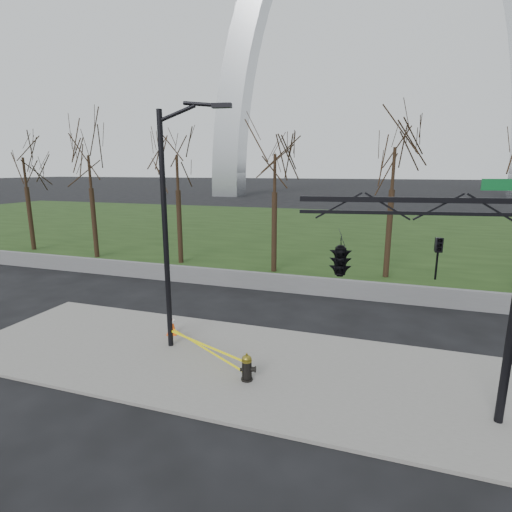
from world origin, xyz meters
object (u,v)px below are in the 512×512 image
(street_light, at_px, (171,216))
(traffic_signal_mast, at_px, (373,257))
(fire_hydrant, at_px, (247,368))
(traffic_cone, at_px, (172,325))

(street_light, bearing_deg, traffic_signal_mast, -24.79)
(fire_hydrant, relative_size, traffic_cone, 1.17)
(street_light, relative_size, traffic_signal_mast, 1.37)
(traffic_signal_mast, bearing_deg, traffic_cone, 150.06)
(traffic_cone, xyz_separation_m, street_light, (0.68, -0.85, 4.23))
(fire_hydrant, height_order, street_light, street_light)
(traffic_signal_mast, bearing_deg, fire_hydrant, 163.35)
(fire_hydrant, xyz_separation_m, traffic_cone, (-3.79, 2.25, -0.03))
(traffic_cone, distance_m, street_light, 4.37)
(fire_hydrant, distance_m, traffic_cone, 4.41)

